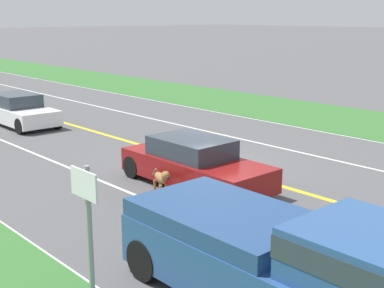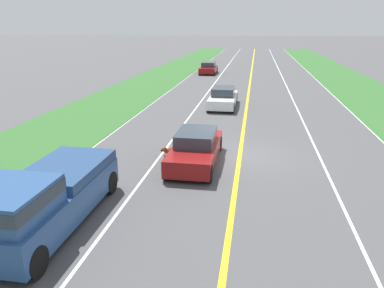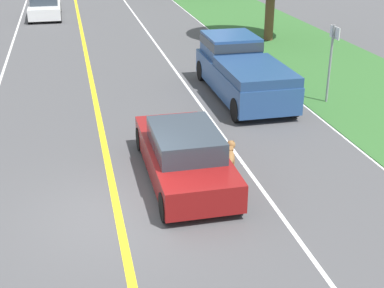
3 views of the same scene
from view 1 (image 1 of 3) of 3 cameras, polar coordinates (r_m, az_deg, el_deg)
The scene contains 11 objects.
ground_plane at distance 17.14m, azimuth 1.82°, elevation -2.26°, with size 400.00×400.00×0.00m, color #4C4C4F.
centre_divider_line at distance 17.14m, azimuth 1.82°, elevation -2.25°, with size 0.18×160.00×0.01m, color yellow.
lane_edge_line_left at distance 22.42m, azimuth 14.85°, elevation 1.08°, with size 0.14×160.00×0.01m, color white.
lane_dash_same_dir at distance 15.03m, azimuth -7.89°, elevation -4.65°, with size 0.10×160.00×0.01m, color white.
lane_dash_oncoming at distance 19.65m, azimuth 9.21°, elevation -0.36°, with size 0.10×160.00×0.01m, color white.
grass_verge_left at distance 24.95m, azimuth 18.66°, elevation 2.08°, with size 6.00×160.00×0.03m, color #33662D.
ego_car at distance 14.86m, azimuth 0.31°, elevation -2.17°, with size 1.84×4.63×1.37m.
dog at distance 14.14m, azimuth -3.26°, elevation -3.68°, with size 0.49×1.16×0.78m.
pickup_truck at distance 8.58m, azimuth 10.75°, elevation -12.32°, with size 2.13×5.69×1.88m.
car_trailing_near at distance 24.63m, azimuth -18.10°, elevation 3.45°, with size 1.83×4.71×1.36m.
street_sign at distance 7.68m, azimuth -10.95°, elevation -9.56°, with size 0.11×0.64×2.69m.
Camera 1 is at (11.43, 11.89, 4.66)m, focal length 50.00 mm.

